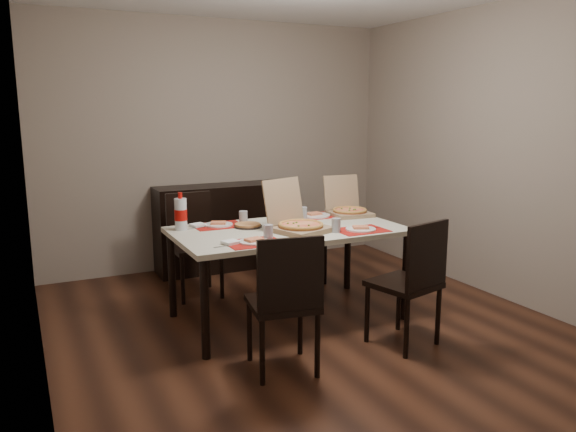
# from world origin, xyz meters

# --- Properties ---
(ground) EXTENTS (3.80, 4.00, 0.02)m
(ground) POSITION_xyz_m (0.00, 0.00, -0.01)
(ground) COLOR #422214
(ground) RESTS_ON ground
(room_walls) EXTENTS (3.84, 4.02, 2.62)m
(room_walls) POSITION_xyz_m (0.00, 0.43, 1.73)
(room_walls) COLOR gray
(room_walls) RESTS_ON ground
(sideboard) EXTENTS (1.50, 0.40, 0.90)m
(sideboard) POSITION_xyz_m (0.00, 1.78, 0.45)
(sideboard) COLOR black
(sideboard) RESTS_ON ground
(dining_table) EXTENTS (1.80, 1.00, 0.75)m
(dining_table) POSITION_xyz_m (-0.06, 0.18, 0.68)
(dining_table) COLOR beige
(dining_table) RESTS_ON ground
(chair_near_left) EXTENTS (0.48, 0.48, 0.93)m
(chair_near_left) POSITION_xyz_m (-0.50, -0.69, 0.51)
(chair_near_left) COLOR black
(chair_near_left) RESTS_ON ground
(chair_near_right) EXTENTS (0.51, 0.51, 0.93)m
(chair_near_right) POSITION_xyz_m (0.49, -0.70, 0.51)
(chair_near_right) COLOR black
(chair_near_right) RESTS_ON ground
(chair_far_left) EXTENTS (0.42, 0.42, 0.93)m
(chair_far_left) POSITION_xyz_m (-0.57, 1.12, 0.51)
(chair_far_left) COLOR black
(chair_far_left) RESTS_ON ground
(chair_far_right) EXTENTS (0.55, 0.55, 0.93)m
(chair_far_right) POSITION_xyz_m (0.39, 0.99, 0.51)
(chair_far_right) COLOR black
(chair_far_right) RESTS_ON ground
(setting_near_left) EXTENTS (0.51, 0.30, 0.11)m
(setting_near_left) POSITION_xyz_m (-0.47, -0.13, 0.77)
(setting_near_left) COLOR #B00F0B
(setting_near_left) RESTS_ON dining_table
(setting_near_right) EXTENTS (0.45, 0.30, 0.11)m
(setting_near_right) POSITION_xyz_m (0.36, -0.12, 0.77)
(setting_near_right) COLOR #B00F0B
(setting_near_right) RESTS_ON dining_table
(setting_far_left) EXTENTS (0.51, 0.30, 0.11)m
(setting_far_left) POSITION_xyz_m (-0.49, 0.52, 0.77)
(setting_far_left) COLOR #B00F0B
(setting_far_left) RESTS_ON dining_table
(setting_far_right) EXTENTS (0.50, 0.30, 0.11)m
(setting_far_right) POSITION_xyz_m (0.33, 0.51, 0.77)
(setting_far_right) COLOR #B00F0B
(setting_far_right) RESTS_ON dining_table
(napkin_loose) EXTENTS (0.16, 0.16, 0.02)m
(napkin_loose) POSITION_xyz_m (-0.08, 0.15, 0.76)
(napkin_loose) COLOR white
(napkin_loose) RESTS_ON dining_table
(pizza_box_center) EXTENTS (0.51, 0.54, 0.39)m
(pizza_box_center) POSITION_xyz_m (-0.03, 0.07, 0.81)
(pizza_box_center) COLOR #896E4F
(pizza_box_center) RESTS_ON dining_table
(pizza_box_right) EXTENTS (0.37, 0.40, 0.34)m
(pizza_box_right) POSITION_xyz_m (0.67, 0.46, 0.81)
(pizza_box_right) COLOR #896E4F
(pizza_box_right) RESTS_ON dining_table
(faina_plate) EXTENTS (0.23, 0.23, 0.03)m
(faina_plate) POSITION_xyz_m (-0.33, 0.36, 0.76)
(faina_plate) COLOR black
(faina_plate) RESTS_ON dining_table
(dip_bowl) EXTENTS (0.16, 0.16, 0.03)m
(dip_bowl) POSITION_xyz_m (0.01, 0.36, 0.76)
(dip_bowl) COLOR white
(dip_bowl) RESTS_ON dining_table
(soda_bottle) EXTENTS (0.10, 0.10, 0.30)m
(soda_bottle) POSITION_xyz_m (-0.84, 0.50, 0.88)
(soda_bottle) COLOR silver
(soda_bottle) RESTS_ON dining_table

